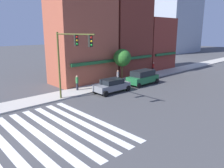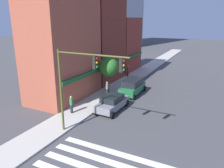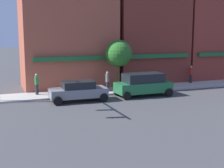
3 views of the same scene
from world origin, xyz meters
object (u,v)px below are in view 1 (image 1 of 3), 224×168
(pedestrian_green_top, at_px, (77,83))
(pedestrian_grey_coat, at_px, (118,77))
(pedestrian_red_jacket, at_px, (153,67))
(traffic_signal, at_px, (70,53))
(sedan_grey, at_px, (112,85))
(street_tree, at_px, (122,58))
(suv_green, at_px, (143,77))

(pedestrian_green_top, bearing_deg, pedestrian_grey_coat, -144.72)
(pedestrian_green_top, xyz_separation_m, pedestrian_red_jacket, (15.79, 0.59, 0.00))
(pedestrian_green_top, bearing_deg, pedestrian_red_jacket, -135.04)
(traffic_signal, distance_m, sedan_grey, 7.17)
(sedan_grey, xyz_separation_m, pedestrian_red_jacket, (13.07, 3.75, 0.23))
(traffic_signal, relative_size, street_tree, 1.53)
(traffic_signal, bearing_deg, suv_green, 1.96)
(traffic_signal, relative_size, pedestrian_green_top, 3.91)
(sedan_grey, height_order, pedestrian_grey_coat, pedestrian_grey_coat)
(sedan_grey, xyz_separation_m, pedestrian_grey_coat, (3.31, 2.36, 0.23))
(suv_green, bearing_deg, sedan_grey, 179.19)
(sedan_grey, height_order, suv_green, suv_green)
(suv_green, xyz_separation_m, pedestrian_red_jacket, (7.43, 3.75, 0.04))
(street_tree, bearing_deg, pedestrian_green_top, 177.17)
(pedestrian_grey_coat, distance_m, street_tree, 2.72)
(traffic_signal, distance_m, pedestrian_green_top, 6.15)
(street_tree, bearing_deg, pedestrian_red_jacket, 6.35)
(pedestrian_red_jacket, xyz_separation_m, street_tree, (-8.53, -0.95, 2.38))
(suv_green, bearing_deg, pedestrian_grey_coat, 133.94)
(pedestrian_green_top, bearing_deg, suv_green, -157.86)
(sedan_grey, relative_size, pedestrian_green_top, 2.51)
(traffic_signal, relative_size, pedestrian_red_jacket, 3.91)
(suv_green, xyz_separation_m, pedestrian_green_top, (-8.37, 3.16, 0.04))
(pedestrian_green_top, xyz_separation_m, street_tree, (7.27, -0.36, 2.38))
(suv_green, relative_size, pedestrian_red_jacket, 2.67)
(traffic_signal, xyz_separation_m, sedan_grey, (5.80, 0.39, -4.20))
(pedestrian_grey_coat, bearing_deg, pedestrian_green_top, -130.52)
(traffic_signal, height_order, street_tree, traffic_signal)
(pedestrian_green_top, relative_size, pedestrian_grey_coat, 1.00)
(traffic_signal, relative_size, pedestrian_grey_coat, 3.91)
(traffic_signal, xyz_separation_m, suv_green, (11.44, 0.39, -4.01))
(pedestrian_grey_coat, bearing_deg, traffic_signal, -106.15)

